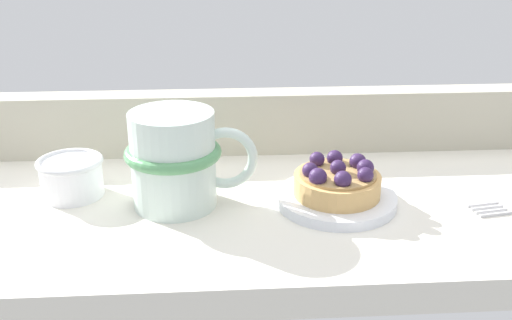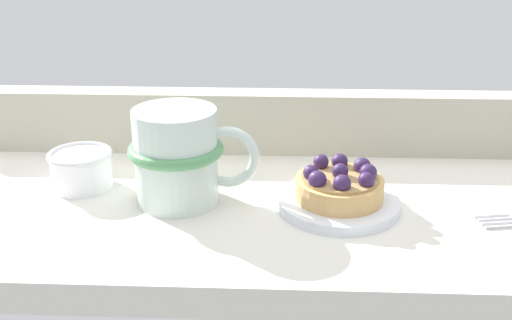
{
  "view_description": "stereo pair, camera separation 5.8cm",
  "coord_description": "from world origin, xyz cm",
  "px_view_note": "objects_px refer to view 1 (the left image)",
  "views": [
    {
      "loc": [
        -5.69,
        -54.88,
        27.01
      ],
      "look_at": [
        -2.16,
        -1.04,
        4.85
      ],
      "focal_mm": 41.39,
      "sensor_mm": 36.0,
      "label": 1
    },
    {
      "loc": [
        0.14,
        -54.94,
        27.01
      ],
      "look_at": [
        -2.16,
        -1.04,
        4.85
      ],
      "focal_mm": 41.39,
      "sensor_mm": 36.0,
      "label": 2
    }
  ],
  "objects_px": {
    "sugar_bowl": "(71,176)",
    "raspberry_tart": "(337,181)",
    "dessert_plate": "(336,199)",
    "coffee_mug": "(176,159)"
  },
  "relations": [
    {
      "from": "dessert_plate",
      "to": "raspberry_tart",
      "type": "height_order",
      "value": "raspberry_tart"
    },
    {
      "from": "raspberry_tart",
      "to": "dessert_plate",
      "type": "bearing_deg",
      "value": 135.95
    },
    {
      "from": "dessert_plate",
      "to": "coffee_mug",
      "type": "relative_size",
      "value": 0.93
    },
    {
      "from": "dessert_plate",
      "to": "coffee_mug",
      "type": "height_order",
      "value": "coffee_mug"
    },
    {
      "from": "dessert_plate",
      "to": "sugar_bowl",
      "type": "height_order",
      "value": "sugar_bowl"
    },
    {
      "from": "dessert_plate",
      "to": "coffee_mug",
      "type": "bearing_deg",
      "value": 176.57
    },
    {
      "from": "coffee_mug",
      "to": "raspberry_tart",
      "type": "bearing_deg",
      "value": -3.5
    },
    {
      "from": "dessert_plate",
      "to": "raspberry_tart",
      "type": "distance_m",
      "value": 0.02
    },
    {
      "from": "raspberry_tart",
      "to": "sugar_bowl",
      "type": "distance_m",
      "value": 0.27
    },
    {
      "from": "sugar_bowl",
      "to": "raspberry_tart",
      "type": "bearing_deg",
      "value": -8.0
    }
  ]
}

